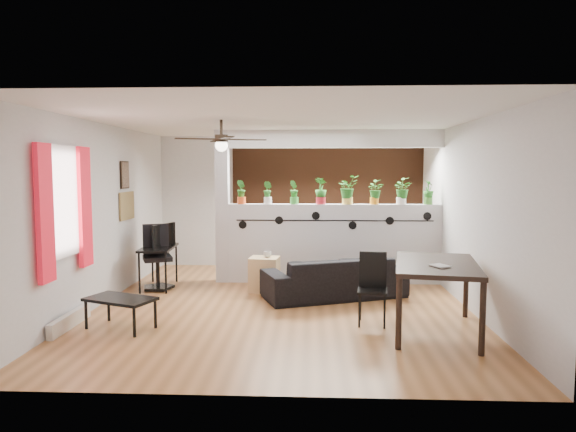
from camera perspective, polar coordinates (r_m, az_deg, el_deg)
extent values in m
cube|color=#985F31|center=(7.49, -0.65, -10.18)|extent=(6.30, 7.10, 0.10)
cube|color=#B7B7BA|center=(10.26, 0.29, 1.62)|extent=(6.30, 0.04, 2.90)
cube|color=#B7B7BA|center=(4.26, -2.98, -3.34)|extent=(6.30, 0.04, 2.90)
cube|color=#B7B7BA|center=(7.85, -20.14, 0.23)|extent=(0.04, 7.10, 2.90)
cube|color=#B7B7BA|center=(7.57, 19.56, 0.08)|extent=(0.04, 7.10, 2.90)
cube|color=white|center=(7.26, -0.68, 10.84)|extent=(6.30, 7.10, 0.10)
cube|color=#BCBCC1|center=(8.81, 5.11, -3.07)|extent=(3.60, 0.18, 1.35)
cube|color=silver|center=(8.74, 5.20, 8.54)|extent=(3.60, 0.18, 0.30)
cube|color=#BCBCC1|center=(8.86, -7.29, 1.03)|extent=(0.22, 0.20, 2.60)
cube|color=#9C512D|center=(10.21, 4.77, 1.58)|extent=(3.90, 0.05, 2.60)
cube|color=black|center=(8.67, 5.15, -0.51)|extent=(3.31, 0.01, 0.02)
cylinder|color=black|center=(8.74, -5.05, -0.98)|extent=(0.14, 0.01, 0.14)
cylinder|color=black|center=(8.67, -1.00, -0.48)|extent=(0.14, 0.01, 0.14)
cylinder|color=black|center=(8.65, 3.11, 0.03)|extent=(0.14, 0.01, 0.14)
cylinder|color=black|center=(8.69, 7.19, -1.04)|extent=(0.14, 0.01, 0.14)
cylinder|color=black|center=(8.76, 11.24, -0.52)|extent=(0.14, 0.01, 0.14)
cylinder|color=black|center=(8.86, 15.22, -0.02)|extent=(0.14, 0.01, 0.14)
cube|color=white|center=(6.73, -23.87, 1.48)|extent=(0.02, 0.95, 1.25)
cube|color=silver|center=(6.72, -23.75, 1.48)|extent=(0.04, 1.05, 1.35)
cube|color=red|center=(6.26, -25.41, 0.26)|extent=(0.06, 0.30, 1.55)
cube|color=red|center=(7.16, -21.67, 0.94)|extent=(0.06, 0.30, 1.55)
cube|color=silver|center=(6.94, -23.09, -10.63)|extent=(0.08, 1.00, 0.18)
cube|color=olive|center=(8.71, -17.47, 1.09)|extent=(0.03, 0.60, 0.45)
cube|color=#8C7259|center=(8.64, -17.67, 4.37)|extent=(0.03, 0.30, 0.40)
cube|color=black|center=(8.64, -17.70, 4.37)|extent=(0.02, 0.34, 0.44)
cylinder|color=black|center=(7.04, -7.43, 9.75)|extent=(0.04, 0.04, 0.20)
cylinder|color=black|center=(7.03, -7.41, 8.53)|extent=(0.18, 0.18, 0.10)
sphere|color=white|center=(7.02, -7.41, 7.80)|extent=(0.17, 0.17, 0.17)
cube|color=black|center=(7.10, -4.68, 8.45)|extent=(0.55, 0.29, 0.01)
cube|color=black|center=(7.36, -7.88, 8.29)|extent=(0.29, 0.55, 0.01)
cube|color=black|center=(6.98, -10.19, 8.44)|extent=(0.55, 0.29, 0.01)
cube|color=black|center=(6.69, -6.90, 8.63)|extent=(0.29, 0.55, 0.01)
cylinder|color=#E44F1A|center=(8.81, -5.19, 1.74)|extent=(0.15, 0.15, 0.12)
imported|color=#164F17|center=(8.80, -5.20, 3.01)|extent=(0.24, 0.26, 0.31)
cylinder|color=silver|center=(8.76, -2.26, 1.74)|extent=(0.14, 0.14, 0.12)
imported|color=#164F17|center=(8.75, -2.26, 2.94)|extent=(0.24, 0.25, 0.29)
cylinder|color=green|center=(8.73, 0.70, 1.73)|extent=(0.14, 0.14, 0.12)
imported|color=#164F17|center=(8.72, 0.70, 2.99)|extent=(0.20, 0.23, 0.30)
cylinder|color=red|center=(8.73, 3.66, 1.72)|extent=(0.16, 0.16, 0.12)
imported|color=#164F17|center=(8.72, 3.67, 3.13)|extent=(0.29, 0.28, 0.35)
cylinder|color=#E7C851|center=(8.75, 6.62, 1.70)|extent=(0.18, 0.18, 0.12)
imported|color=#164F17|center=(8.74, 6.64, 3.24)|extent=(0.33, 0.31, 0.39)
cylinder|color=orange|center=(8.79, 9.56, 1.68)|extent=(0.15, 0.15, 0.12)
imported|color=#164F17|center=(8.78, 9.58, 2.97)|extent=(0.26, 0.27, 0.32)
cylinder|color=white|center=(8.86, 12.46, 1.66)|extent=(0.16, 0.16, 0.12)
imported|color=#164F17|center=(8.85, 12.49, 3.05)|extent=(0.27, 0.29, 0.35)
cylinder|color=#418430|center=(8.95, 15.31, 1.63)|extent=(0.15, 0.15, 0.12)
imported|color=#164F17|center=(8.94, 15.34, 2.88)|extent=(0.18, 0.22, 0.31)
imported|color=black|center=(7.86, 5.16, -6.86)|extent=(2.17, 1.45, 0.59)
cube|color=tan|center=(8.22, -2.64, -6.48)|extent=(0.49, 0.45, 0.55)
imported|color=gray|center=(8.16, -2.30, -4.27)|extent=(0.15, 0.15, 0.10)
cube|color=black|center=(8.67, -14.21, -3.44)|extent=(0.55, 0.97, 0.04)
cylinder|color=black|center=(8.36, -16.20, -6.15)|extent=(0.03, 0.03, 0.64)
cylinder|color=black|center=(8.27, -13.43, -6.22)|extent=(0.03, 0.03, 0.64)
cylinder|color=black|center=(9.18, -14.83, -5.12)|extent=(0.03, 0.03, 0.64)
cylinder|color=black|center=(9.09, -12.30, -5.17)|extent=(0.03, 0.03, 0.64)
imported|color=black|center=(8.79, -13.95, -2.54)|extent=(0.35, 0.16, 0.20)
cylinder|color=black|center=(8.62, -14.23, -7.67)|extent=(0.54, 0.54, 0.04)
cylinder|color=black|center=(8.58, -14.26, -6.19)|extent=(0.06, 0.06, 0.45)
cube|color=black|center=(8.53, -14.30, -4.57)|extent=(0.57, 0.57, 0.07)
cube|color=black|center=(8.68, -14.48, -2.48)|extent=(0.40, 0.22, 0.49)
cube|color=black|center=(6.34, 16.19, -5.25)|extent=(1.18, 1.67, 0.05)
cylinder|color=black|center=(5.72, 12.21, -10.59)|extent=(0.07, 0.07, 0.78)
cylinder|color=black|center=(5.77, 20.80, -10.65)|extent=(0.07, 0.07, 0.78)
cylinder|color=black|center=(7.12, 12.32, -7.46)|extent=(0.07, 0.07, 0.78)
cylinder|color=black|center=(7.17, 19.17, -7.54)|extent=(0.07, 0.07, 0.78)
imported|color=gray|center=(6.02, 15.94, -5.41)|extent=(0.24, 0.26, 0.02)
cube|color=black|center=(6.54, 9.36, -8.20)|extent=(0.41, 0.41, 0.03)
cube|color=black|center=(6.64, 9.42, -5.88)|extent=(0.34, 0.07, 0.46)
cube|color=black|center=(6.45, 7.93, -10.34)|extent=(0.03, 0.03, 0.43)
cube|color=black|center=(6.44, 10.68, -10.39)|extent=(0.03, 0.03, 0.43)
cube|color=black|center=(6.69, 8.07, -7.80)|extent=(0.03, 0.03, 0.88)
cube|color=black|center=(6.68, 10.70, -7.84)|extent=(0.03, 0.03, 0.88)
cube|color=black|center=(6.62, -18.13, -8.77)|extent=(0.93, 0.73, 0.04)
cylinder|color=black|center=(6.79, -21.53, -10.20)|extent=(0.04, 0.04, 0.35)
cylinder|color=black|center=(6.30, -16.71, -11.26)|extent=(0.04, 0.04, 0.35)
cylinder|color=black|center=(7.05, -19.30, -9.57)|extent=(0.04, 0.04, 0.35)
cylinder|color=black|center=(6.57, -14.53, -10.51)|extent=(0.04, 0.04, 0.35)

